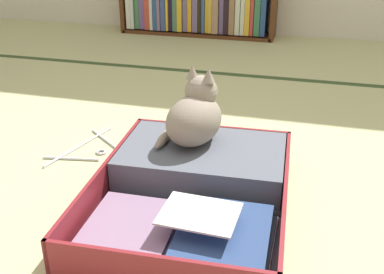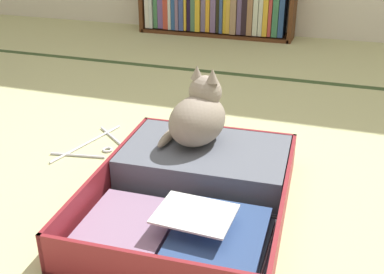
{
  "view_description": "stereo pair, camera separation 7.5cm",
  "coord_description": "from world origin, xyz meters",
  "views": [
    {
      "loc": [
        0.37,
        -1.23,
        0.85
      ],
      "look_at": [
        0.04,
        -0.0,
        0.24
      ],
      "focal_mm": 44.1,
      "sensor_mm": 36.0,
      "label": 1
    },
    {
      "loc": [
        0.44,
        -1.21,
        0.85
      ],
      "look_at": [
        0.04,
        -0.0,
        0.24
      ],
      "focal_mm": 44.1,
      "sensor_mm": 36.0,
      "label": 2
    }
  ],
  "objects": [
    {
      "name": "black_cat",
      "position": [
        -0.0,
        0.2,
        0.22
      ],
      "size": [
        0.23,
        0.28,
        0.26
      ],
      "color": "gray",
      "rests_on": "open_suitcase"
    },
    {
      "name": "clothes_hanger",
      "position": [
        -0.46,
        0.27,
        0.01
      ],
      "size": [
        0.24,
        0.39,
        0.01
      ],
      "color": "silver",
      "rests_on": "ground_plane"
    },
    {
      "name": "ground_plane",
      "position": [
        0.0,
        0.0,
        0.0
      ],
      "size": [
        10.0,
        10.0,
        0.0
      ],
      "primitive_type": "plane",
      "color": "#C1C48A"
    },
    {
      "name": "open_suitcase",
      "position": [
        0.05,
        0.04,
        0.05
      ],
      "size": [
        0.62,
        0.8,
        0.13
      ],
      "color": "maroon",
      "rests_on": "ground_plane"
    },
    {
      "name": "tatami_border",
      "position": [
        0.0,
        1.36,
        0.0
      ],
      "size": [
        4.8,
        0.05,
        0.0
      ],
      "color": "#354B27",
      "rests_on": "ground_plane"
    }
  ]
}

